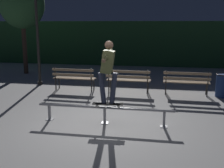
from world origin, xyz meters
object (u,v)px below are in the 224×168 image
(skateboard, at_px, (108,104))
(lamp_post_left, at_px, (37,24))
(park_bench_left_center, at_px, (128,78))
(skateboarder, at_px, (108,67))
(trash_can, at_px, (223,85))
(tree_far_left, at_px, (22,4))
(grind_rail, at_px, (105,111))
(park_bench_right_center, at_px, (186,80))
(park_bench_leftmost, at_px, (74,76))

(skateboard, distance_m, lamp_post_left, 5.87)
(lamp_post_left, bearing_deg, park_bench_left_center, -11.90)
(skateboarder, bearing_deg, lamp_post_left, 131.96)
(trash_can, bearing_deg, skateboarder, -135.41)
(skateboarder, height_order, park_bench_left_center, skateboarder)
(skateboarder, distance_m, lamp_post_left, 5.62)
(skateboard, height_order, tree_far_left, tree_far_left)
(lamp_post_left, relative_size, trash_can, 4.88)
(grind_rail, distance_m, tree_far_left, 9.01)
(skateboard, bearing_deg, skateboarder, 3.41)
(park_bench_right_center, height_order, lamp_post_left, lamp_post_left)
(park_bench_leftmost, bearing_deg, skateboarder, -59.43)
(grind_rail, xyz_separation_m, skateboard, (0.08, -0.00, 0.18))
(skateboarder, height_order, park_bench_leftmost, skateboarder)
(skateboard, xyz_separation_m, park_bench_left_center, (0.10, 3.31, 0.03))
(skateboarder, xyz_separation_m, tree_far_left, (-5.53, 6.50, 1.95))
(trash_can, bearing_deg, lamp_post_left, 173.64)
(park_bench_right_center, height_order, tree_far_left, tree_far_left)
(park_bench_leftmost, distance_m, park_bench_right_center, 4.10)
(grind_rail, xyz_separation_m, tree_far_left, (-5.44, 6.50, 3.07))
(lamp_post_left, bearing_deg, skateboard, -48.06)
(grind_rail, distance_m, lamp_post_left, 5.88)
(park_bench_left_center, relative_size, lamp_post_left, 0.41)
(skateboard, xyz_separation_m, park_bench_right_center, (2.15, 3.31, 0.03))
(skateboarder, xyz_separation_m, park_bench_leftmost, (-1.96, 3.31, -0.91))
(grind_rail, bearing_deg, tree_far_left, 129.94)
(skateboarder, xyz_separation_m, lamp_post_left, (-3.70, 4.11, 1.04))
(grind_rail, height_order, skateboarder, skateboarder)
(park_bench_left_center, xyz_separation_m, trash_can, (3.28, 0.01, -0.12))
(grind_rail, xyz_separation_m, park_bench_left_center, (0.18, 3.31, 0.21))
(grind_rail, distance_m, park_bench_right_center, 4.00)
(grind_rail, xyz_separation_m, park_bench_right_center, (2.23, 3.31, 0.21))
(grind_rail, distance_m, park_bench_left_center, 3.32)
(grind_rail, height_order, tree_far_left, tree_far_left)
(park_bench_leftmost, relative_size, trash_can, 2.01)
(park_bench_leftmost, relative_size, lamp_post_left, 0.41)
(park_bench_leftmost, bearing_deg, grind_rail, -60.55)
(skateboarder, relative_size, park_bench_right_center, 0.97)
(park_bench_left_center, distance_m, lamp_post_left, 4.33)
(park_bench_left_center, height_order, trash_can, park_bench_left_center)
(park_bench_leftmost, bearing_deg, lamp_post_left, 155.34)
(grind_rail, xyz_separation_m, lamp_post_left, (-3.61, 4.11, 2.15))
(skateboard, distance_m, park_bench_left_center, 3.31)
(skateboarder, relative_size, lamp_post_left, 0.40)
(tree_far_left, xyz_separation_m, lamp_post_left, (1.83, -2.38, -0.92))
(park_bench_left_center, distance_m, tree_far_left, 7.06)
(park_bench_leftmost, height_order, lamp_post_left, lamp_post_left)
(skateboarder, distance_m, tree_far_left, 8.75)
(lamp_post_left, bearing_deg, skateboarder, -48.04)
(tree_far_left, bearing_deg, park_bench_right_center, -22.54)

